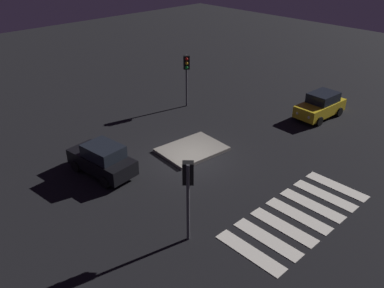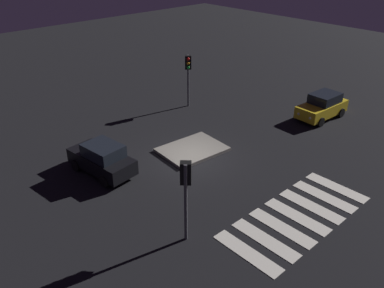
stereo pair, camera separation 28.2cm
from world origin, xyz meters
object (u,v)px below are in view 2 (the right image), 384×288
at_px(car_yellow, 322,106).
at_px(traffic_light_south, 186,182).
at_px(car_black, 102,159).
at_px(traffic_light_north, 188,68).
at_px(traffic_island, 192,150).

relative_size(car_yellow, traffic_light_south, 1.11).
bearing_deg(traffic_light_south, car_yellow, -34.48).
xyz_separation_m(car_yellow, car_black, (-14.97, 3.98, -0.00)).
distance_m(traffic_light_north, traffic_light_south, 14.34).
height_order(traffic_island, traffic_light_north, traffic_light_north).
relative_size(traffic_island, car_yellow, 0.97).
xyz_separation_m(car_black, traffic_light_north, (9.52, 3.73, 2.06)).
distance_m(car_black, traffic_light_north, 10.43).
height_order(traffic_island, car_yellow, car_yellow).
bearing_deg(traffic_light_south, traffic_light_north, 2.27).
xyz_separation_m(traffic_island, car_yellow, (9.85, -2.50, 0.75)).
height_order(car_black, traffic_light_south, traffic_light_south).
height_order(car_black, traffic_light_north, traffic_light_north).
bearing_deg(car_yellow, traffic_light_north, -51.99).
bearing_deg(traffic_island, traffic_light_south, -134.66).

